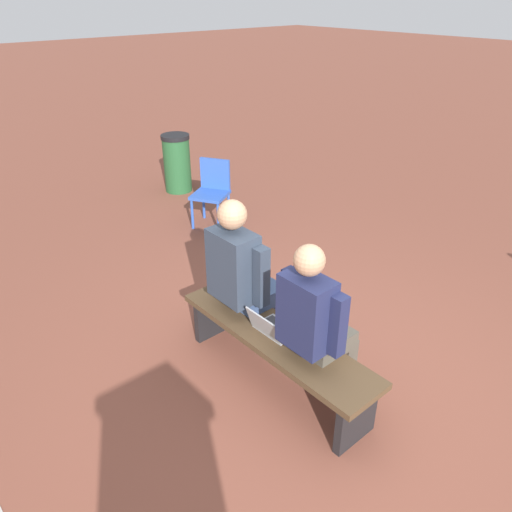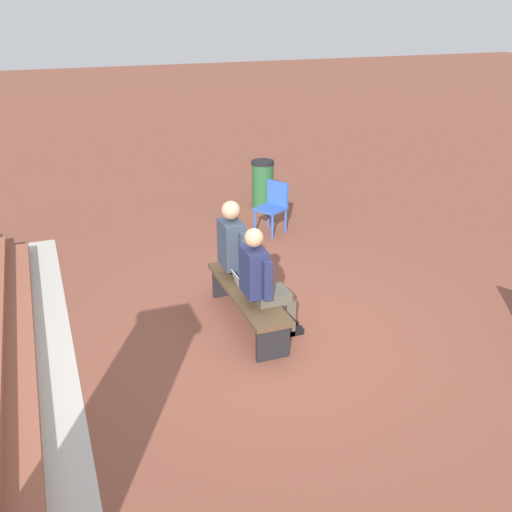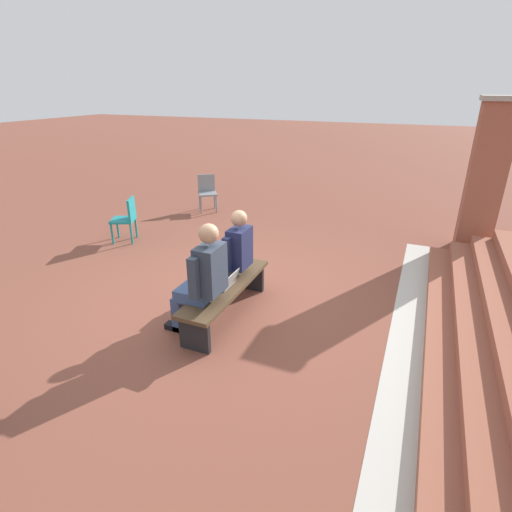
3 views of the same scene
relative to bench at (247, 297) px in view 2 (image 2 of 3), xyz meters
The scene contains 8 objects.
ground_plane 0.50m from the bench, 159.08° to the right, with size 60.00×60.00×0.00m, color brown.
concrete_strip 2.23m from the bench, 90.00° to the left, with size 7.27×0.40×0.01m, color #B7B2A8.
bench is the anchor object (origin of this frame).
person_student 0.49m from the bench, 168.37° to the right, with size 0.54×0.69×1.34m.
person_adult 0.60m from the bench, ahead, with size 0.58×0.74×1.41m.
laptop 0.15m from the bench, 20.93° to the left, with size 0.32×0.29×0.21m.
plastic_chair_near_bench_right 3.10m from the bench, 27.75° to the right, with size 0.57×0.57×0.84m.
litter_bin 4.42m from the bench, 23.45° to the right, with size 0.42×0.42×0.86m.
Camera 2 is at (-5.57, 2.23, 3.61)m, focal length 42.00 mm.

